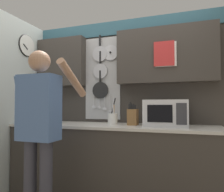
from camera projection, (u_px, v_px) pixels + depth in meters
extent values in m
cube|color=#38332D|center=(112.00, 165.00, 2.59)|extent=(2.43, 0.65, 0.91)
cube|color=beige|center=(112.00, 126.00, 2.61)|extent=(2.46, 0.68, 0.03)
cube|color=#38332D|center=(120.00, 106.00, 2.95)|extent=(3.03, 0.04, 2.32)
cube|color=#2D5666|center=(119.00, 28.00, 2.96)|extent=(2.99, 0.02, 0.19)
cube|color=#38332D|center=(61.00, 63.00, 3.16)|extent=(0.72, 0.16, 0.69)
cube|color=#38332D|center=(165.00, 55.00, 2.67)|extent=(1.20, 0.16, 0.69)
cube|color=#B2B2B2|center=(103.00, 78.00, 3.01)|extent=(0.51, 0.01, 1.13)
cylinder|color=#B7B7BC|center=(100.00, 54.00, 3.01)|extent=(0.22, 0.02, 0.22)
cube|color=black|center=(100.00, 41.00, 3.01)|extent=(0.02, 0.02, 0.15)
cylinder|color=#B7B7BC|center=(100.00, 71.00, 3.00)|extent=(0.21, 0.02, 0.21)
cube|color=black|center=(100.00, 57.00, 3.00)|extent=(0.02, 0.02, 0.17)
cylinder|color=black|center=(100.00, 90.00, 2.99)|extent=(0.23, 0.02, 0.23)
cube|color=black|center=(100.00, 76.00, 2.99)|extent=(0.02, 0.02, 0.16)
cylinder|color=silver|center=(111.00, 53.00, 2.96)|extent=(0.21, 0.01, 0.21)
sphere|color=black|center=(110.00, 52.00, 2.94)|extent=(0.03, 0.03, 0.03)
cylinder|color=silver|center=(94.00, 100.00, 3.02)|extent=(0.01, 0.01, 0.17)
ellipsoid|color=silver|center=(94.00, 107.00, 3.01)|extent=(0.06, 0.01, 0.05)
cylinder|color=silver|center=(99.00, 100.00, 2.99)|extent=(0.01, 0.01, 0.17)
ellipsoid|color=silver|center=(99.00, 107.00, 2.99)|extent=(0.05, 0.01, 0.04)
cylinder|color=silver|center=(105.00, 101.00, 2.96)|extent=(0.01, 0.01, 0.19)
ellipsoid|color=silver|center=(105.00, 109.00, 2.96)|extent=(0.06, 0.01, 0.05)
cylinder|color=silver|center=(110.00, 102.00, 2.94)|extent=(0.01, 0.01, 0.23)
ellipsoid|color=silver|center=(110.00, 111.00, 2.93)|extent=(0.04, 0.01, 0.04)
cube|color=white|center=(166.00, 54.00, 2.58)|extent=(0.25, 0.02, 0.29)
cube|color=red|center=(164.00, 54.00, 2.58)|extent=(0.24, 0.02, 0.29)
cube|color=silver|center=(6.00, 106.00, 2.68)|extent=(0.04, 1.60, 2.32)
cylinder|color=white|center=(27.00, 46.00, 3.00)|extent=(0.02, 0.29, 0.29)
torus|color=black|center=(27.00, 46.00, 3.01)|extent=(0.02, 0.31, 0.31)
cube|color=black|center=(26.00, 47.00, 2.96)|extent=(0.01, 0.09, 0.07)
cube|color=silver|center=(167.00, 113.00, 2.44)|extent=(0.47, 0.39, 0.29)
cube|color=black|center=(160.00, 114.00, 2.27)|extent=(0.26, 0.01, 0.18)
cube|color=#333338|center=(182.00, 114.00, 2.20)|extent=(0.10, 0.01, 0.22)
cube|color=brown|center=(133.00, 117.00, 2.57)|extent=(0.12, 0.15, 0.19)
cylinder|color=black|center=(129.00, 107.00, 2.55)|extent=(0.02, 0.03, 0.06)
cylinder|color=black|center=(130.00, 106.00, 2.55)|extent=(0.02, 0.03, 0.08)
cylinder|color=black|center=(131.00, 106.00, 2.55)|extent=(0.02, 0.03, 0.07)
cylinder|color=black|center=(132.00, 107.00, 2.54)|extent=(0.02, 0.03, 0.05)
cylinder|color=black|center=(133.00, 106.00, 2.54)|extent=(0.02, 0.03, 0.06)
cylinder|color=black|center=(134.00, 107.00, 2.53)|extent=(0.02, 0.03, 0.05)
cylinder|color=black|center=(135.00, 107.00, 2.53)|extent=(0.02, 0.02, 0.05)
cylinder|color=white|center=(113.00, 119.00, 2.65)|extent=(0.12, 0.12, 0.13)
cylinder|color=silver|center=(113.00, 112.00, 2.64)|extent=(0.02, 0.03, 0.20)
cylinder|color=silver|center=(113.00, 109.00, 2.67)|extent=(0.03, 0.05, 0.28)
cylinder|color=tan|center=(114.00, 112.00, 2.65)|extent=(0.02, 0.02, 0.18)
cylinder|color=black|center=(113.00, 109.00, 2.66)|extent=(0.06, 0.06, 0.27)
cylinder|color=#383842|center=(30.00, 183.00, 2.10)|extent=(0.12, 0.12, 0.84)
cylinder|color=#383842|center=(46.00, 186.00, 2.04)|extent=(0.12, 0.12, 0.84)
cube|color=#4C6B9E|center=(39.00, 108.00, 2.10)|extent=(0.38, 0.22, 0.63)
sphere|color=#A87A5B|center=(40.00, 61.00, 2.12)|extent=(0.21, 0.21, 0.21)
cylinder|color=#4C6B9E|center=(22.00, 103.00, 2.20)|extent=(0.08, 0.19, 0.56)
cylinder|color=#A87A5B|center=(73.00, 79.00, 2.26)|extent=(0.08, 0.52, 0.36)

